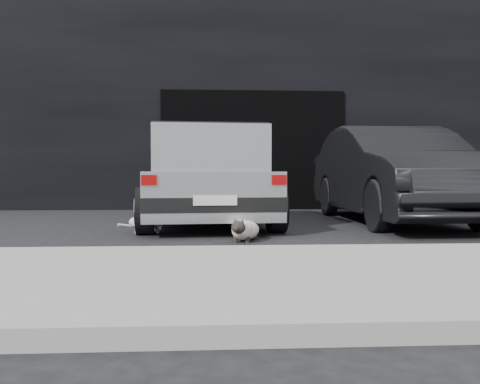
{
  "coord_description": "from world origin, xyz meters",
  "views": [
    {
      "loc": [
        0.07,
        -7.11,
        0.77
      ],
      "look_at": [
        0.43,
        -0.85,
        0.55
      ],
      "focal_mm": 38.0,
      "sensor_mm": 36.0,
      "label": 1
    }
  ],
  "objects": [
    {
      "name": "building_facade",
      "position": [
        1.0,
        6.0,
        2.5
      ],
      "size": [
        34.0,
        4.0,
        5.0
      ],
      "primitive_type": "cube",
      "color": "black",
      "rests_on": "ground"
    },
    {
      "name": "cat_white",
      "position": [
        -0.74,
        -0.38,
        0.16
      ],
      "size": [
        0.66,
        0.33,
        0.32
      ],
      "rotation": [
        0.0,
        0.0,
        -1.33
      ],
      "color": "silver",
      "rests_on": "ground"
    },
    {
      "name": "ground",
      "position": [
        0.0,
        0.0,
        0.0
      ],
      "size": [
        80.0,
        80.0,
        0.0
      ],
      "primitive_type": "plane",
      "color": "black",
      "rests_on": "ground"
    },
    {
      "name": "garage_opening",
      "position": [
        1.0,
        3.99,
        1.3
      ],
      "size": [
        4.0,
        0.1,
        2.6
      ],
      "primitive_type": "cube",
      "color": "black",
      "rests_on": "ground"
    },
    {
      "name": "second_car",
      "position": [
        3.02,
        0.87,
        0.78
      ],
      "size": [
        1.68,
        4.73,
        1.55
      ],
      "primitive_type": "imported",
      "rotation": [
        0.0,
        0.0,
        0.01
      ],
      "color": "black",
      "rests_on": "ground"
    },
    {
      "name": "cat_siamese",
      "position": [
        0.46,
        -1.3,
        0.13
      ],
      "size": [
        0.46,
        0.81,
        0.29
      ],
      "rotation": [
        0.0,
        0.0,
        2.79
      ],
      "color": "beige",
      "rests_on": "ground"
    },
    {
      "name": "curb",
      "position": [
        1.0,
        -2.6,
        0.06
      ],
      "size": [
        18.0,
        0.25,
        0.12
      ],
      "primitive_type": "cube",
      "color": "gray",
      "rests_on": "ground"
    },
    {
      "name": "silver_hatchback",
      "position": [
        -0.01,
        0.8,
        0.8
      ],
      "size": [
        2.19,
        4.08,
        1.46
      ],
      "rotation": [
        0.0,
        0.0,
        0.07
      ],
      "color": "#A4A6A8",
      "rests_on": "ground"
    },
    {
      "name": "sidewalk",
      "position": [
        1.0,
        -3.8,
        0.06
      ],
      "size": [
        18.0,
        2.2,
        0.11
      ],
      "primitive_type": "cube",
      "color": "gray",
      "rests_on": "ground"
    }
  ]
}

